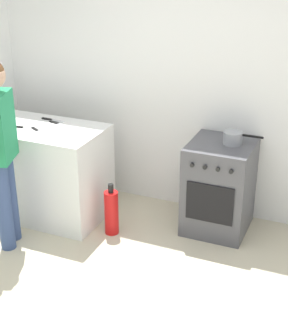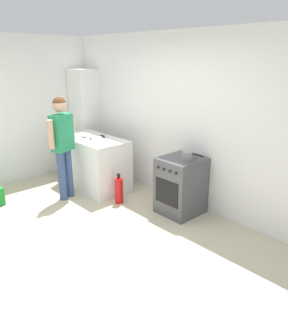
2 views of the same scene
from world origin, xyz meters
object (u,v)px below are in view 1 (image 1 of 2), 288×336
pot (233,138)px  knife_utility (52,120)px  oven_left (219,187)px  fire_extinguisher (111,212)px  knife_paring (15,127)px  knife_carving (40,132)px  knife_bread (62,125)px

pot → knife_utility: (-1.74, -0.20, -0.00)m
oven_left → fire_extinguisher: oven_left is taller
pot → knife_paring: pot is taller
knife_utility → knife_carving: bearing=-75.9°
knife_carving → knife_bread: 0.26m
knife_bread → fire_extinguisher: size_ratio=0.69×
knife_utility → knife_bread: size_ratio=0.72×
knife_utility → knife_paring: 0.37m
oven_left → fire_extinguisher: size_ratio=1.70×
pot → fire_extinguisher: pot is taller
knife_carving → fire_extinguisher: knife_carving is taller
oven_left → knife_carving: knife_carving is taller
knife_utility → knife_paring: bearing=-125.2°
knife_utility → fire_extinguisher: 1.08m
pot → knife_bread: size_ratio=1.01×
pot → knife_utility: size_ratio=1.39×
knife_utility → fire_extinguisher: knife_utility is taller
pot → knife_paring: 2.02m
knife_carving → knife_bread: size_ratio=0.87×
knife_carving → oven_left: bearing=17.8°
pot → knife_paring: size_ratio=1.65×
pot → oven_left: bearing=-160.2°
oven_left → fire_extinguisher: 1.01m
pot → knife_utility: 1.75m
fire_extinguisher → knife_utility: bearing=158.1°
knife_carving → knife_paring: size_ratio=1.43×
knife_carving → knife_bread: same height
knife_carving → knife_utility: size_ratio=1.20×
knife_bread → knife_paring: same height
oven_left → knife_utility: knife_utility is taller
knife_paring → pot: bearing=14.4°
pot → knife_bread: 1.60m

